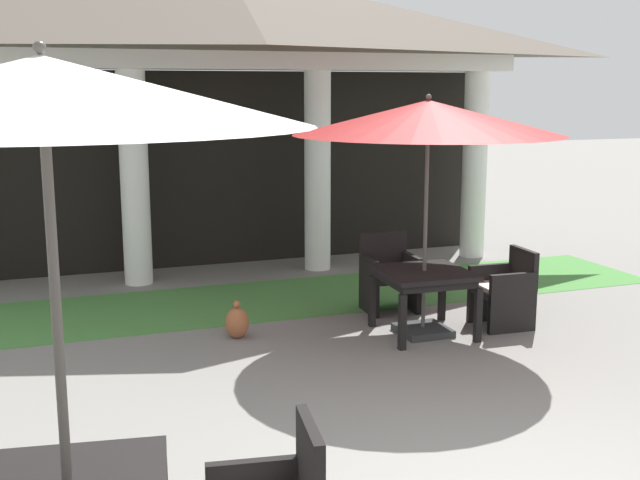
% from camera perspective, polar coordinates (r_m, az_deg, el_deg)
% --- Properties ---
extents(background_pavilion, '(9.03, 2.75, 4.24)m').
position_cam_1_polar(background_pavilion, '(11.30, -6.80, 14.04)').
color(background_pavilion, white).
rests_on(background_pavilion, ground).
extents(lawn_strip, '(10.83, 1.91, 0.01)m').
position_cam_1_polar(lawn_strip, '(10.14, -4.36, -4.29)').
color(lawn_strip, '#47843D').
rests_on(lawn_strip, ground).
extents(patio_table_near_foreground, '(0.98, 0.98, 0.71)m').
position_cam_1_polar(patio_table_near_foreground, '(8.69, 7.44, -2.80)').
color(patio_table_near_foreground, black).
rests_on(patio_table_near_foreground, ground).
extents(patio_umbrella_near_foreground, '(2.84, 2.84, 2.58)m').
position_cam_1_polar(patio_umbrella_near_foreground, '(8.45, 7.73, 8.53)').
color(patio_umbrella_near_foreground, '#2D2D2D').
rests_on(patio_umbrella_near_foreground, ground).
extents(patio_chair_near_foreground_north, '(0.63, 0.56, 0.92)m').
position_cam_1_polar(patio_chair_near_foreground_north, '(9.61, 4.95, -2.56)').
color(patio_chair_near_foreground_north, black).
rests_on(patio_chair_near_foreground_north, ground).
extents(patio_chair_near_foreground_east, '(0.60, 0.58, 0.87)m').
position_cam_1_polar(patio_chair_near_foreground_east, '(9.19, 13.04, -3.58)').
color(patio_chair_near_foreground_east, black).
rests_on(patio_chair_near_foreground_east, ground).
extents(patio_umbrella_mid_left, '(2.46, 2.46, 2.85)m').
position_cam_1_polar(patio_umbrella_mid_left, '(3.82, -19.19, 9.46)').
color(patio_umbrella_mid_left, '#2D2D2D').
rests_on(patio_umbrella_mid_left, ground).
extents(terracotta_urn, '(0.26, 0.26, 0.41)m').
position_cam_1_polar(terracotta_urn, '(8.64, -5.95, -5.88)').
color(terracotta_urn, '#9E5633').
rests_on(terracotta_urn, ground).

